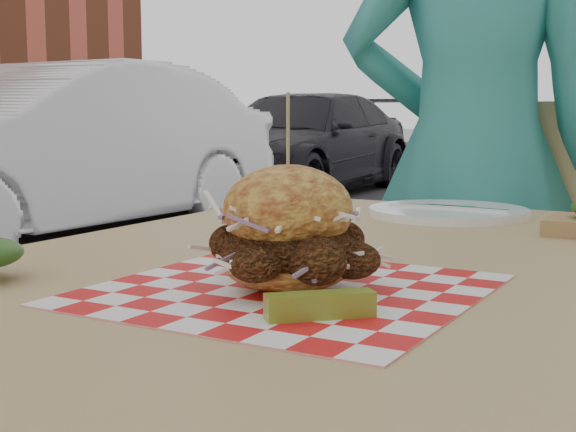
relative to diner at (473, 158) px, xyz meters
The scene contains 9 objects.
diner is the anchor object (origin of this frame).
car_white 4.52m from the diner, 148.08° to the left, with size 1.36×3.90×1.28m, color white.
car_dark 7.24m from the diner, 121.97° to the left, with size 1.59×3.92×1.14m, color black.
patio_table 0.93m from the diner, 83.57° to the right, with size 0.80×1.20×0.75m.
patio_chair 0.30m from the diner, 12.83° to the left, with size 0.48×0.49×0.95m.
paper_liner 1.12m from the diner, 82.33° to the right, with size 0.36×0.36×0.00m, color red.
sandwich 1.11m from the diner, 82.33° to the right, with size 0.17×0.17×0.19m.
pickle_spear 1.21m from the diner, 79.10° to the right, with size 0.10×0.02×0.02m, color olive.
place_setting 0.49m from the diner, 77.78° to the right, with size 0.27×0.27×0.02m.
Camera 1 is at (0.77, -0.88, 0.93)m, focal length 50.00 mm.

